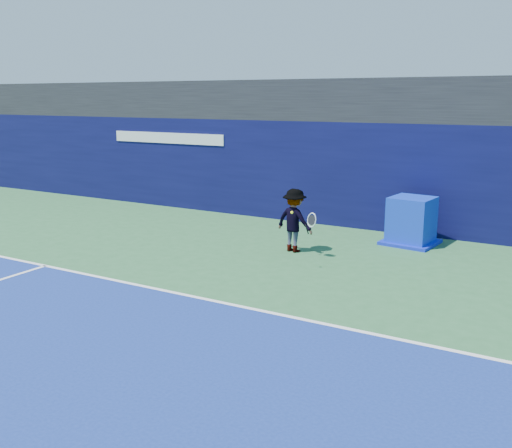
# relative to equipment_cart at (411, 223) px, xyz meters

# --- Properties ---
(ground) EXTENTS (80.00, 80.00, 0.00)m
(ground) POSITION_rel_equipment_cart_xyz_m (-1.54, -9.05, -0.55)
(ground) COLOR #2C6336
(ground) RESTS_ON ground
(baseline) EXTENTS (24.00, 0.10, 0.01)m
(baseline) POSITION_rel_equipment_cart_xyz_m (-1.54, -6.05, -0.54)
(baseline) COLOR white
(baseline) RESTS_ON ground
(stadium_band) EXTENTS (36.00, 3.00, 1.20)m
(stadium_band) POSITION_rel_equipment_cart_xyz_m (-1.54, 2.45, 3.05)
(stadium_band) COLOR black
(stadium_band) RESTS_ON back_wall_assembly
(back_wall_assembly) EXTENTS (36.00, 1.03, 3.00)m
(back_wall_assembly) POSITION_rel_equipment_cart_xyz_m (-1.55, 1.45, 0.95)
(back_wall_assembly) COLOR #0A0B37
(back_wall_assembly) RESTS_ON ground
(equipment_cart) EXTENTS (1.41, 1.41, 1.21)m
(equipment_cart) POSITION_rel_equipment_cart_xyz_m (0.00, 0.00, 0.00)
(equipment_cart) COLOR #0D2CBD
(equipment_cart) RESTS_ON ground
(tennis_player) EXTENTS (1.28, 0.76, 1.54)m
(tennis_player) POSITION_rel_equipment_cart_xyz_m (-2.28, -2.15, 0.22)
(tennis_player) COLOR silver
(tennis_player) RESTS_ON ground
(tennis_ball) EXTENTS (0.06, 0.06, 0.06)m
(tennis_ball) POSITION_rel_equipment_cart_xyz_m (-1.64, -3.61, 0.73)
(tennis_ball) COLOR #F7F81B
(tennis_ball) RESTS_ON ground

